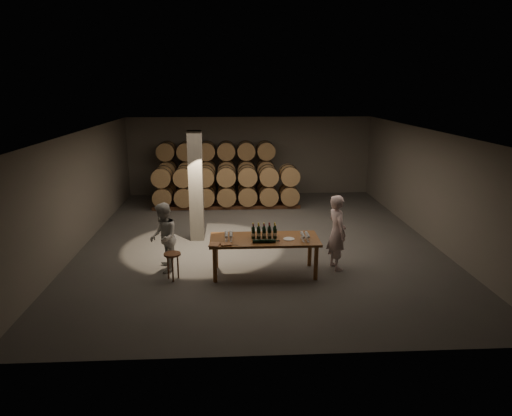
{
  "coord_description": "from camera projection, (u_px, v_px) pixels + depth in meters",
  "views": [
    {
      "loc": [
        -0.76,
        -12.8,
        4.43
      ],
      "look_at": [
        -0.09,
        -0.44,
        1.1
      ],
      "focal_mm": 32.0,
      "sensor_mm": 36.0,
      "label": 1
    }
  ],
  "objects": [
    {
      "name": "barrel_stack_front",
      "position": [
        226.0,
        186.0,
        16.93
      ],
      "size": [
        5.48,
        0.95,
        1.57
      ],
      "color": "brown",
      "rests_on": "ground"
    },
    {
      "name": "notebook_corner",
      "position": [
        214.0,
        244.0,
        10.43
      ],
      "size": [
        0.28,
        0.33,
        0.03
      ],
      "primitive_type": "cube",
      "rotation": [
        0.0,
        0.0,
        -0.19
      ],
      "color": "#9B6038",
      "rests_on": "tasting_table"
    },
    {
      "name": "notebook_near",
      "position": [
        226.0,
        244.0,
        10.45
      ],
      "size": [
        0.28,
        0.24,
        0.03
      ],
      "primitive_type": "cube",
      "rotation": [
        0.0,
        0.0,
        0.17
      ],
      "color": "#9B6038",
      "rests_on": "tasting_table"
    },
    {
      "name": "lying_bottles",
      "position": [
        265.0,
        241.0,
        10.57
      ],
      "size": [
        0.64,
        0.09,
        0.09
      ],
      "color": "black",
      "rests_on": "tasting_table"
    },
    {
      "name": "glass_cluster_left",
      "position": [
        229.0,
        235.0,
        10.77
      ],
      "size": [
        0.19,
        0.41,
        0.17
      ],
      "color": "silver",
      "rests_on": "tasting_table"
    },
    {
      "name": "tasting_table",
      "position": [
        264.0,
        242.0,
        10.91
      ],
      "size": [
        2.6,
        1.1,
        0.9
      ],
      "color": "brown",
      "rests_on": "ground"
    },
    {
      "name": "person_man",
      "position": [
        337.0,
        232.0,
        11.2
      ],
      "size": [
        0.58,
        0.77,
        1.88
      ],
      "primitive_type": "imported",
      "rotation": [
        0.0,
        0.0,
        1.78
      ],
      "color": "silver",
      "rests_on": "ground"
    },
    {
      "name": "glass_cluster_right",
      "position": [
        305.0,
        235.0,
        10.77
      ],
      "size": [
        0.19,
        0.41,
        0.16
      ],
      "color": "silver",
      "rests_on": "tasting_table"
    },
    {
      "name": "bottle_cluster",
      "position": [
        264.0,
        233.0,
        10.92
      ],
      "size": [
        0.61,
        0.24,
        0.35
      ],
      "color": "black",
      "rests_on": "tasting_table"
    },
    {
      "name": "person_woman",
      "position": [
        163.0,
        238.0,
        11.08
      ],
      "size": [
        0.76,
        0.92,
        1.71
      ],
      "primitive_type": "imported",
      "rotation": [
        0.0,
        0.0,
        -1.42
      ],
      "color": "silver",
      "rests_on": "ground"
    },
    {
      "name": "plate",
      "position": [
        289.0,
        239.0,
        10.82
      ],
      "size": [
        0.27,
        0.27,
        0.02
      ],
      "primitive_type": "cylinder",
      "color": "white",
      "rests_on": "tasting_table"
    },
    {
      "name": "stool",
      "position": [
        172.0,
        258.0,
        10.63
      ],
      "size": [
        0.39,
        0.39,
        0.66
      ],
      "rotation": [
        0.0,
        0.0,
        0.08
      ],
      "color": "brown",
      "rests_on": "ground"
    },
    {
      "name": "barrel_stack_back",
      "position": [
        217.0,
        169.0,
        18.16
      ],
      "size": [
        4.7,
        0.95,
        2.31
      ],
      "color": "brown",
      "rests_on": "ground"
    },
    {
      "name": "room",
      "position": [
        196.0,
        186.0,
        13.21
      ],
      "size": [
        12.0,
        12.0,
        12.0
      ],
      "color": "#54514E",
      "rests_on": "ground"
    },
    {
      "name": "pen",
      "position": [
        235.0,
        245.0,
        10.41
      ],
      "size": [
        0.13,
        0.03,
        0.01
      ],
      "primitive_type": "cylinder",
      "rotation": [
        0.0,
        1.57,
        -0.16
      ],
      "color": "black",
      "rests_on": "tasting_table"
    }
  ]
}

